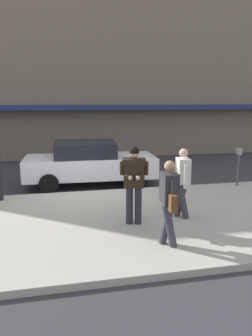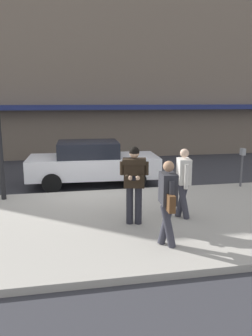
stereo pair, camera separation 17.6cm
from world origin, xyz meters
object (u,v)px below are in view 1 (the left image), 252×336
Objects in this scene: pedestrian_in_light_coat at (183,179)px; parking_meter at (238,161)px; parked_sedan_mid at (89,163)px; pedestrian_with_bag at (169,198)px; man_texting_on_phone at (134,177)px.

pedestrian_in_light_coat is 3.83m from parking_meter.
pedestrian_in_light_coat is at bearing -66.27° from parked_sedan_mid.
parking_meter is (3.80, 3.90, -0.14)m from pedestrian_with_bag.
parked_sedan_mid is at bearing 113.73° from pedestrian_in_light_coat.
pedestrian_with_bag is at bearing -72.96° from man_texting_on_phone.
parked_sedan_mid is 2.69× the size of pedestrian_in_light_coat.
parked_sedan_mid is at bearing 160.43° from parking_meter.
pedestrian_with_bag is 5.44m from parking_meter.
man_texting_on_phone reaches higher than parking_meter.
parked_sedan_mid is 4.38m from man_texting_on_phone.
parking_meter is (4.18, 2.63, -0.28)m from man_texting_on_phone.
parking_meter is at bearing 45.76° from pedestrian_with_bag.
parked_sedan_mid is 3.60× the size of parking_meter.
parking_meter is (2.94, 2.45, -0.14)m from pedestrian_in_light_coat.
parking_meter is at bearing 32.13° from man_texting_on_phone.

